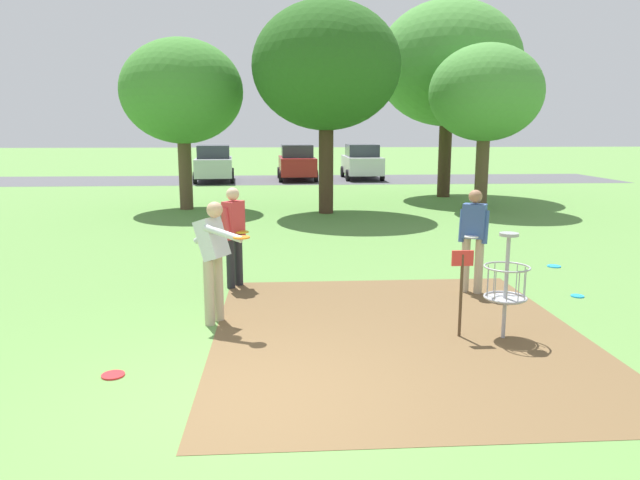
{
  "coord_description": "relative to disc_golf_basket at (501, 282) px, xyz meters",
  "views": [
    {
      "loc": [
        0.36,
        -5.48,
        2.68
      ],
      "look_at": [
        0.94,
        3.35,
        1.0
      ],
      "focal_mm": 33.04,
      "sensor_mm": 36.0,
      "label": 1
    }
  ],
  "objects": [
    {
      "name": "parked_car_center_right",
      "position": [
        1.53,
        24.47,
        0.17
      ],
      "size": [
        1.98,
        4.2,
        1.84
      ],
      "color": "silver",
      "rests_on": "ground"
    },
    {
      "name": "tree_mid_center",
      "position": [
        -1.37,
        11.62,
        3.79
      ],
      "size": [
        4.59,
        4.59,
        6.52
      ],
      "color": "#422D1E",
      "rests_on": "ground"
    },
    {
      "name": "tree_near_right",
      "position": [
        3.85,
        12.07,
        3.03
      ],
      "size": [
        3.66,
        3.66,
        5.37
      ],
      "color": "brown",
      "rests_on": "ground"
    },
    {
      "name": "dirt_tee_pad",
      "position": [
        -1.27,
        0.21,
        -0.75
      ],
      "size": [
        4.85,
        5.59,
        0.01
      ],
      "primitive_type": "cube",
      "color": "brown",
      "rests_on": "ground"
    },
    {
      "name": "player_waiting_left",
      "position": [
        -3.74,
        0.86,
        0.23
      ],
      "size": [
        0.85,
        0.92,
        1.71
      ],
      "color": "tan",
      "rests_on": "ground"
    },
    {
      "name": "frisbee_mid_grass",
      "position": [
        2.55,
        3.85,
        -0.74
      ],
      "size": [
        0.26,
        0.26,
        0.02
      ],
      "primitive_type": "cylinder",
      "color": "#1E93DB",
      "rests_on": "ground"
    },
    {
      "name": "parking_lot_strip",
      "position": [
        -3.15,
        24.17,
        -0.75
      ],
      "size": [
        36.0,
        6.0,
        0.01
      ],
      "primitive_type": "cube",
      "color": "#4C4C51",
      "rests_on": "ground"
    },
    {
      "name": "tree_near_left",
      "position": [
        3.65,
        15.89,
        4.34
      ],
      "size": [
        5.54,
        5.54,
        7.46
      ],
      "color": "#422D1E",
      "rests_on": "ground"
    },
    {
      "name": "parked_car_leftmost",
      "position": [
        -6.21,
        23.41,
        0.17
      ],
      "size": [
        2.22,
        4.33,
        1.84
      ],
      "color": "#B2B7BC",
      "rests_on": "ground"
    },
    {
      "name": "tree_mid_left",
      "position": [
        -5.99,
        12.86,
        3.09
      ],
      "size": [
        3.97,
        3.97,
        5.56
      ],
      "color": "brown",
      "rests_on": "ground"
    },
    {
      "name": "frisbee_by_tee",
      "position": [
        1.98,
        1.78,
        -0.74
      ],
      "size": [
        0.2,
        0.2,
        0.02
      ],
      "primitive_type": "cylinder",
      "color": "#1E93DB",
      "rests_on": "ground"
    },
    {
      "name": "disc_golf_basket",
      "position": [
        0.0,
        0.0,
        0.0
      ],
      "size": [
        0.98,
        0.58,
        1.39
      ],
      "color": "#9E9EA3",
      "rests_on": "ground"
    },
    {
      "name": "player_throwing",
      "position": [
        0.33,
        2.15,
        0.21
      ],
      "size": [
        0.49,
        0.45,
        1.71
      ],
      "color": "tan",
      "rests_on": "ground"
    },
    {
      "name": "player_foreground_watching",
      "position": [
        -3.61,
        2.77,
        0.21
      ],
      "size": [
        0.45,
        0.48,
        1.71
      ],
      "color": "#232328",
      "rests_on": "ground"
    },
    {
      "name": "ground_plane",
      "position": [
        -3.15,
        -1.63,
        -0.75
      ],
      "size": [
        160.0,
        160.0,
        0.0
      ],
      "primitive_type": "plane",
      "color": "#5B8942"
    },
    {
      "name": "parked_car_center_left",
      "position": [
        -1.97,
        24.04,
        0.17
      ],
      "size": [
        2.08,
        4.25,
        1.84
      ],
      "color": "maroon",
      "rests_on": "ground"
    },
    {
      "name": "frisbee_far_left",
      "position": [
        -4.67,
        -0.9,
        -0.74
      ],
      "size": [
        0.25,
        0.25,
        0.02
      ],
      "primitive_type": "cylinder",
      "color": "red",
      "rests_on": "ground"
    }
  ]
}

